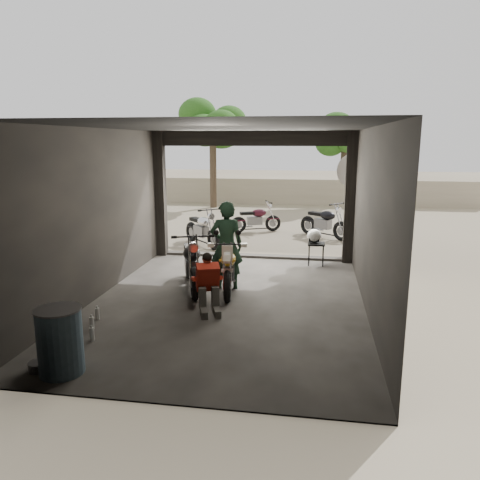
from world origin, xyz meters
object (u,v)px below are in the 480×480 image
(outside_bike_b, at_px, (256,217))
(mechanic, at_px, (209,285))
(outside_bike_a, at_px, (202,226))
(outside_bike_c, at_px, (324,220))
(rider, at_px, (227,246))
(oil_drum, at_px, (60,342))
(helmet, at_px, (314,236))
(stool, at_px, (316,246))
(main_bike, at_px, (229,265))
(left_bike, at_px, (192,260))
(sign_post, at_px, (354,187))

(outside_bike_b, relative_size, mechanic, 1.46)
(outside_bike_a, distance_m, mechanic, 5.43)
(outside_bike_c, bearing_deg, rider, -159.16)
(outside_bike_c, bearing_deg, oil_drum, -159.39)
(rider, distance_m, helmet, 2.82)
(outside_bike_b, relative_size, stool, 2.69)
(main_bike, height_order, left_bike, left_bike)
(outside_bike_b, distance_m, sign_post, 4.34)
(stool, height_order, oil_drum, oil_drum)
(left_bike, bearing_deg, rider, -10.15)
(helmet, bearing_deg, outside_bike_a, 160.82)
(left_bike, distance_m, rider, 0.77)
(outside_bike_a, bearing_deg, rider, -111.28)
(outside_bike_c, xyz_separation_m, helmet, (-0.30, -3.35, 0.16))
(stool, bearing_deg, oil_drum, -118.31)
(outside_bike_a, bearing_deg, mechanic, -117.04)
(outside_bike_b, bearing_deg, outside_bike_c, -127.12)
(outside_bike_c, height_order, sign_post, sign_post)
(stool, bearing_deg, main_bike, -126.34)
(main_bike, bearing_deg, outside_bike_c, 63.01)
(mechanic, bearing_deg, sign_post, 38.69)
(outside_bike_b, distance_m, helmet, 4.34)
(stool, distance_m, oil_drum, 6.82)
(outside_bike_c, relative_size, sign_post, 0.62)
(outside_bike_a, xyz_separation_m, outside_bike_b, (1.26, 2.28, -0.06))
(main_bike, xyz_separation_m, stool, (1.72, 2.33, -0.08))
(left_bike, bearing_deg, helmet, 24.94)
(main_bike, distance_m, outside_bike_a, 4.28)
(sign_post, bearing_deg, mechanic, -113.97)
(outside_bike_b, height_order, helmet, outside_bike_b)
(helmet, distance_m, oil_drum, 6.85)
(outside_bike_a, relative_size, outside_bike_c, 1.00)
(main_bike, relative_size, sign_post, 0.63)
(main_bike, relative_size, rider, 0.93)
(main_bike, relative_size, outside_bike_c, 1.00)
(left_bike, xyz_separation_m, helmet, (2.43, 2.33, 0.11))
(outside_bike_b, xyz_separation_m, sign_post, (2.86, -2.98, 1.33))
(main_bike, bearing_deg, rider, 104.46)
(main_bike, distance_m, outside_bike_c, 6.07)
(outside_bike_b, distance_m, mechanic, 7.53)
(mechanic, bearing_deg, main_bike, 64.14)
(main_bike, distance_m, sign_post, 4.40)
(oil_drum, bearing_deg, outside_bike_b, 82.78)
(outside_bike_c, bearing_deg, main_bike, -157.94)
(outside_bike_c, xyz_separation_m, sign_post, (0.65, -2.45, 1.27))
(left_bike, height_order, helmet, left_bike)
(outside_bike_c, relative_size, rider, 0.92)
(outside_bike_c, distance_m, stool, 3.42)
(outside_bike_b, bearing_deg, left_bike, 151.69)
(outside_bike_b, relative_size, outside_bike_c, 0.90)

